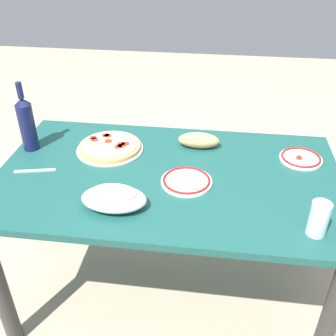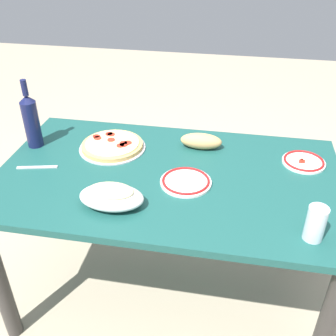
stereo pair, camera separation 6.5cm
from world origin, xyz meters
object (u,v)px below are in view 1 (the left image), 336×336
baked_pasta_dish (114,198)px  water_glass (319,219)px  dining_table (168,196)px  side_plate_near (187,181)px  pepperoni_pizza (110,147)px  wine_bottle (27,123)px  side_plate_far (301,158)px  bread_loaf (199,140)px

baked_pasta_dish → water_glass: water_glass is taller
dining_table → side_plate_near: side_plate_near is taller
dining_table → water_glass: (-0.54, 0.29, 0.18)m
pepperoni_pizza → wine_bottle: (0.36, 0.04, 0.11)m
pepperoni_pizza → side_plate_far: (-0.85, -0.02, -0.01)m
pepperoni_pizza → side_plate_far: bearing=-178.5°
dining_table → baked_pasta_dish: (0.17, 0.24, 0.15)m
pepperoni_pizza → wine_bottle: wine_bottle is taller
dining_table → side_plate_near: size_ratio=6.91×
side_plate_far → water_glass: bearing=87.6°
baked_pasta_dish → wine_bottle: wine_bottle is taller
dining_table → bread_loaf: bread_loaf is taller
side_plate_near → baked_pasta_dish: bearing=36.9°
wine_bottle → bread_loaf: 0.77m
baked_pasta_dish → side_plate_far: (-0.72, -0.42, -0.03)m
pepperoni_pizza → water_glass: 0.94m
wine_bottle → dining_table: bearing=168.8°
pepperoni_pizza → bread_loaf: 0.40m
baked_pasta_dish → wine_bottle: (0.48, -0.37, 0.09)m
pepperoni_pizza → side_plate_near: bearing=149.8°
dining_table → bread_loaf: bearing=-114.6°
baked_pasta_dish → dining_table: bearing=-125.0°
wine_bottle → side_plate_far: (-1.20, -0.06, -0.12)m
side_plate_near → bread_loaf: 0.29m
pepperoni_pizza → baked_pasta_dish: (-0.12, 0.40, 0.03)m
water_glass → bread_loaf: size_ratio=0.67×
water_glass → side_plate_far: size_ratio=0.69×
pepperoni_pizza → side_plate_far: pepperoni_pizza is taller
baked_pasta_dish → pepperoni_pizza: bearing=-73.2°
baked_pasta_dish → side_plate_far: baked_pasta_dish is taller
pepperoni_pizza → baked_pasta_dish: baked_pasta_dish is taller
dining_table → side_plate_near: 0.16m
dining_table → wine_bottle: (0.64, -0.13, 0.24)m
pepperoni_pizza → side_plate_near: 0.43m
wine_bottle → side_plate_near: 0.76m
wine_bottle → side_plate_far: size_ratio=1.74×
wine_bottle → water_glass: (-1.18, 0.42, -0.07)m
bread_loaf → pepperoni_pizza: bearing=10.7°
dining_table → side_plate_near: (-0.08, 0.05, 0.12)m
dining_table → baked_pasta_dish: size_ratio=5.91×
bread_loaf → wine_bottle: bearing=8.4°
side_plate_near → side_plate_far: bearing=-153.5°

